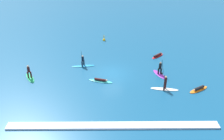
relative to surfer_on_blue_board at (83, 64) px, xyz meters
The scene contains 10 objects.
ground_plane 4.43m from the surfer_on_blue_board, 27.01° to the right, with size 120.00×120.00×0.00m, color navy.
surfer_on_blue_board is the anchor object (origin of this frame).
surfer_on_green_board 7.05m from the surfer_on_blue_board, 153.97° to the right, with size 2.04×2.74×1.79m.
surfer_on_purple_board 10.29m from the surfer_on_blue_board, 13.32° to the right, with size 1.72×2.66×2.21m.
surfer_on_orange_board 15.09m from the surfer_on_blue_board, 23.16° to the right, with size 2.71×1.97×0.43m.
surfer_on_white_board 11.52m from the surfer_on_blue_board, 30.14° to the right, with size 3.25×1.09×2.01m.
surfer_on_red_board 11.16m from the surfer_on_blue_board, 15.65° to the left, with size 2.26×2.15×0.40m.
surfer_on_teal_board 4.72m from the surfer_on_blue_board, 57.61° to the right, with size 3.06×1.44×0.40m.
marker_buoy 9.78m from the surfer_on_blue_board, 74.30° to the left, with size 0.47×0.47×1.04m.
wave_crest 12.51m from the surfer_on_blue_board, 71.68° to the right, with size 19.58×0.90×0.18m, color white.
Camera 1 is at (-0.21, -26.26, 15.04)m, focal length 37.50 mm.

